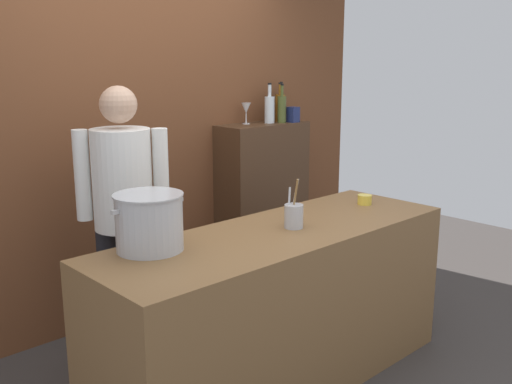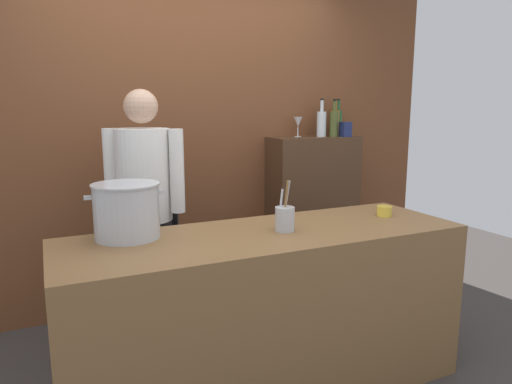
# 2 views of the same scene
# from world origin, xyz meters

# --- Properties ---
(brick_back_panel) EXTENTS (4.40, 0.10, 3.00)m
(brick_back_panel) POSITION_xyz_m (0.00, 1.40, 1.50)
(brick_back_panel) COLOR brown
(brick_back_panel) RESTS_ON ground_plane
(prep_counter) EXTENTS (2.15, 0.70, 0.90)m
(prep_counter) POSITION_xyz_m (0.00, 0.00, 0.45)
(prep_counter) COLOR brown
(prep_counter) RESTS_ON ground_plane
(bar_cabinet) EXTENTS (0.76, 0.32, 1.31)m
(bar_cabinet) POSITION_xyz_m (1.02, 1.19, 0.65)
(bar_cabinet) COLOR #472D1C
(bar_cabinet) RESTS_ON ground_plane
(chef) EXTENTS (0.46, 0.41, 1.66)m
(chef) POSITION_xyz_m (-0.47, 0.80, 0.96)
(chef) COLOR black
(chef) RESTS_ON ground_plane
(stockpot_large) EXTENTS (0.40, 0.34, 0.28)m
(stockpot_large) POSITION_xyz_m (-0.68, 0.20, 1.04)
(stockpot_large) COLOR #B7BABF
(stockpot_large) RESTS_ON prep_counter
(utensil_crock) EXTENTS (0.10, 0.10, 0.27)m
(utensil_crock) POSITION_xyz_m (0.10, -0.02, 0.97)
(utensil_crock) COLOR #B7BABF
(utensil_crock) RESTS_ON prep_counter
(butter_jar) EXTENTS (0.09, 0.09, 0.06)m
(butter_jar) POSITION_xyz_m (0.81, 0.03, 0.93)
(butter_jar) COLOR yellow
(butter_jar) RESTS_ON prep_counter
(wine_bottle_amber) EXTENTS (0.08, 0.08, 0.31)m
(wine_bottle_amber) POSITION_xyz_m (1.23, 1.21, 1.42)
(wine_bottle_amber) COLOR #8C5919
(wine_bottle_amber) RESTS_ON bar_cabinet
(wine_bottle_green) EXTENTS (0.06, 0.06, 0.31)m
(wine_bottle_green) POSITION_xyz_m (1.32, 1.28, 1.42)
(wine_bottle_green) COLOR #1E592D
(wine_bottle_green) RESTS_ON bar_cabinet
(wine_bottle_clear) EXTENTS (0.08, 0.08, 0.31)m
(wine_bottle_clear) POSITION_xyz_m (1.08, 1.17, 1.42)
(wine_bottle_clear) COLOR silver
(wine_bottle_clear) RESTS_ON bar_cabinet
(wine_bottle_olive) EXTENTS (0.07, 0.07, 0.31)m
(wine_bottle_olive) POSITION_xyz_m (1.17, 1.13, 1.42)
(wine_bottle_olive) COLOR #475123
(wine_bottle_olive) RESTS_ON bar_cabinet
(wine_glass_wide) EXTENTS (0.08, 0.08, 0.17)m
(wine_glass_wide) POSITION_xyz_m (0.90, 1.25, 1.42)
(wine_glass_wide) COLOR silver
(wine_glass_wide) RESTS_ON bar_cabinet
(spice_tin_navy) EXTENTS (0.08, 0.08, 0.12)m
(spice_tin_navy) POSITION_xyz_m (1.26, 1.09, 1.37)
(spice_tin_navy) COLOR navy
(spice_tin_navy) RESTS_ON bar_cabinet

